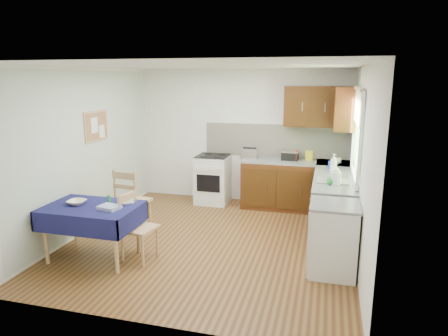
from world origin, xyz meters
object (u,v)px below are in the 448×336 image
(toaster, at_px, (250,154))
(dining_table, at_px, (92,214))
(chair_near, at_px, (136,224))
(chair_far, at_px, (131,199))
(dish_rack, at_px, (333,180))
(sandwich_press, at_px, (290,155))
(kettle, at_px, (336,177))

(toaster, bearing_deg, dining_table, -144.42)
(dining_table, relative_size, toaster, 4.18)
(dining_table, relative_size, chair_near, 1.34)
(chair_far, distance_m, dish_rack, 3.01)
(chair_far, relative_size, chair_near, 1.12)
(sandwich_press, bearing_deg, chair_near, -129.17)
(chair_far, xyz_separation_m, chair_near, (0.50, -0.83, -0.06))
(chair_near, bearing_deg, dining_table, 114.05)
(kettle, bearing_deg, toaster, 135.93)
(sandwich_press, bearing_deg, dining_table, -135.42)
(sandwich_press, distance_m, dish_rack, 1.60)
(toaster, relative_size, kettle, 1.15)
(chair_far, bearing_deg, dining_table, 94.02)
(dining_table, distance_m, chair_far, 0.97)
(chair_far, xyz_separation_m, dish_rack, (2.96, 0.39, 0.39))
(dining_table, distance_m, dish_rack, 3.32)
(chair_near, height_order, toaster, toaster)
(dining_table, distance_m, sandwich_press, 3.60)
(sandwich_press, distance_m, kettle, 1.75)
(dining_table, bearing_deg, dish_rack, 29.34)
(toaster, height_order, kettle, kettle)
(sandwich_press, bearing_deg, chair_far, -146.99)
(chair_far, bearing_deg, chair_near, 128.22)
(chair_far, height_order, dish_rack, dish_rack)
(kettle, bearing_deg, sandwich_press, 116.20)
(chair_near, distance_m, sandwich_press, 3.19)
(toaster, xyz_separation_m, kettle, (1.48, -1.44, 0.01))
(chair_near, distance_m, toaster, 2.75)
(dish_rack, distance_m, kettle, 0.18)
(chair_far, bearing_deg, dish_rack, -165.57)
(chair_far, height_order, sandwich_press, sandwich_press)
(dish_rack, relative_size, kettle, 1.75)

